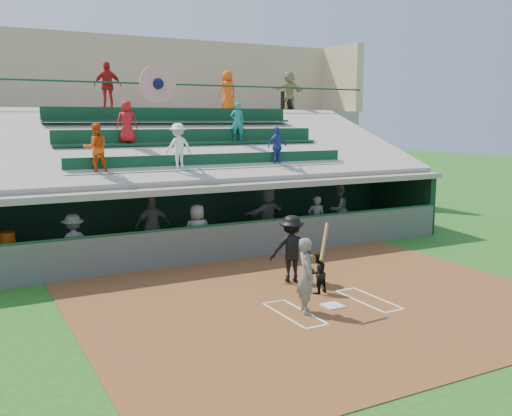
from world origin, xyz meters
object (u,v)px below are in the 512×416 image
batter_at_plate (307,275)px  water_cooler (7,240)px  white_table (11,261)px  trash_bin (287,101)px  home_plate (333,306)px  catcher (318,273)px

batter_at_plate → water_cooler: (-5.47, 6.44, 0.11)m
white_table → trash_bin: bearing=35.5°
water_cooler → white_table: bearing=-14.0°
home_plate → water_cooler: (-6.23, 6.36, 0.94)m
home_plate → catcher: size_ratio=0.43×
water_cooler → trash_bin: 14.87m
water_cooler → trash_bin: (12.73, 6.53, 4.07)m
catcher → white_table: bearing=-50.2°
white_table → water_cooler: water_cooler is taller
home_plate → catcher: catcher is taller
home_plate → catcher: 1.13m
catcher → white_table: size_ratio=1.23×
home_plate → batter_at_plate: size_ratio=0.22×
catcher → trash_bin: bearing=-128.0°
batter_at_plate → catcher: 1.51m
catcher → home_plate: bearing=65.0°
home_plate → white_table: size_ratio=0.53×
white_table → batter_at_plate: bearing=-41.8°
batter_at_plate → trash_bin: 15.44m
white_table → water_cooler: 0.58m
home_plate → white_table: white_table is taller
batter_at_plate → trash_bin: (7.26, 12.97, 4.18)m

